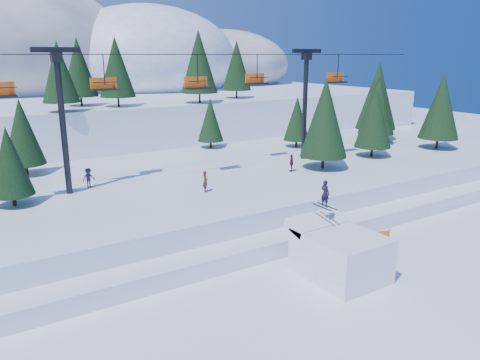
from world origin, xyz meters
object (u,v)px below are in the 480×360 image
banner_near (371,236)px  jump_kicker (339,253)px  banner_far (357,218)px  chairlift (188,93)px

banner_near → jump_kicker: bearing=-156.6°
banner_far → jump_kicker: bearing=-143.1°
chairlift → banner_near: 17.93m
banner_far → banner_near: bearing=-122.2°
jump_kicker → banner_near: (5.10, 2.21, -0.85)m
chairlift → banner_near: (6.19, -14.36, -8.78)m
jump_kicker → banner_far: 8.82m
banner_near → banner_far: same height
jump_kicker → banner_near: jump_kicker is taller
jump_kicker → chairlift: bearing=93.8°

